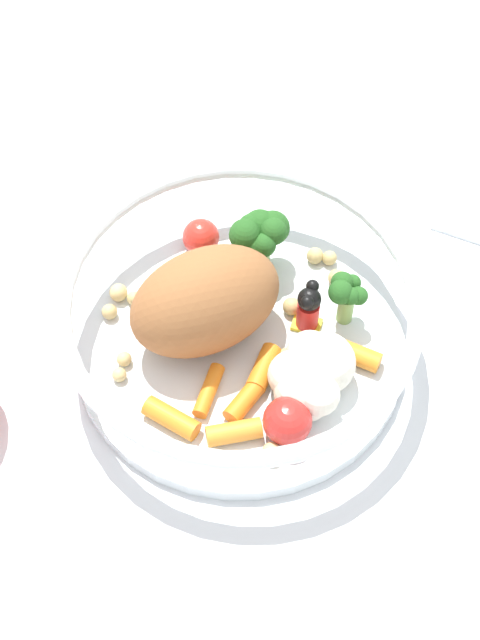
% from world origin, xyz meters
% --- Properties ---
extents(ground_plane, '(2.40, 2.40, 0.00)m').
position_xyz_m(ground_plane, '(0.00, 0.00, 0.00)').
color(ground_plane, white).
extents(food_container, '(0.22, 0.22, 0.08)m').
position_xyz_m(food_container, '(-0.01, 0.01, 0.03)').
color(food_container, white).
rests_on(food_container, ground_plane).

